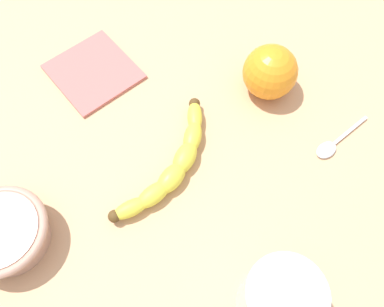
{
  "coord_description": "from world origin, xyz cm",
  "views": [
    {
      "loc": [
        6.62,
        -19.77,
        55.5
      ],
      "look_at": [
        -1.57,
        4.48,
        5.0
      ],
      "focal_mm": 36.01,
      "sensor_mm": 36.0,
      "label": 1
    }
  ],
  "objects": [
    {
      "name": "wooden_tabletop",
      "position": [
        0.0,
        0.0,
        1.5
      ],
      "size": [
        120.0,
        120.0,
        3.0
      ],
      "primitive_type": "cube",
      "color": "tan",
      "rests_on": "ground"
    },
    {
      "name": "banana",
      "position": [
        -3.75,
        2.14,
        4.53
      ],
      "size": [
        9.06,
        23.02,
        3.07
      ],
      "rotation": [
        0.0,
        0.0,
        1.36
      ],
      "color": "yellow",
      "rests_on": "wooden_tabletop"
    },
    {
      "name": "smoothie_glass",
      "position": [
        14.49,
        -11.82,
        7.86
      ],
      "size": [
        8.9,
        8.9,
        10.26
      ],
      "color": "silver",
      "rests_on": "wooden_tabletop"
    },
    {
      "name": "ceramic_bowl",
      "position": [
        -20.87,
        -14.97,
        6.04
      ],
      "size": [
        12.27,
        12.27,
        5.08
      ],
      "color": "tan",
      "rests_on": "wooden_tabletop"
    },
    {
      "name": "orange_fruit",
      "position": [
        5.85,
        20.91,
        7.34
      ],
      "size": [
        8.68,
        8.68,
        8.68
      ],
      "primitive_type": "sphere",
      "color": "orange",
      "rests_on": "wooden_tabletop"
    },
    {
      "name": "teaspoon",
      "position": [
        17.78,
        12.99,
        3.4
      ],
      "size": [
        7.23,
        10.23,
        0.8
      ],
      "rotation": [
        0.0,
        0.0,
        4.15
      ],
      "color": "silver",
      "rests_on": "wooden_tabletop"
    },
    {
      "name": "folded_napkin",
      "position": [
        -22.81,
        14.77,
        3.3
      ],
      "size": [
        18.23,
        17.96,
        0.6
      ],
      "primitive_type": "cube",
      "rotation": [
        0.0,
        0.0,
        -0.55
      ],
      "color": "#BC6660",
      "rests_on": "wooden_tabletop"
    }
  ]
}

